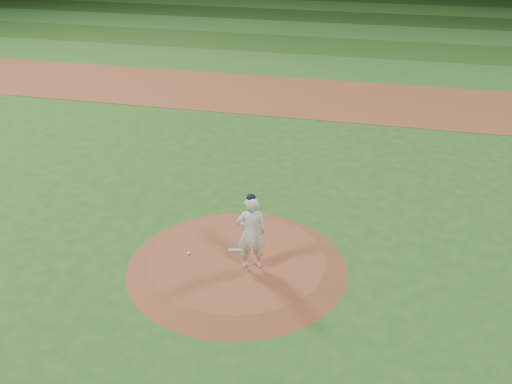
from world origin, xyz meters
TOP-DOWN VIEW (x-y plane):
  - ground at (0.00, 0.00)m, footprint 120.00×120.00m
  - infield_dirt_band at (0.00, 14.00)m, footprint 70.00×6.00m
  - outfield_stripe_0 at (0.00, 19.50)m, footprint 70.00×5.00m
  - outfield_stripe_1 at (0.00, 24.50)m, footprint 70.00×5.00m
  - outfield_stripe_2 at (0.00, 29.50)m, footprint 70.00×5.00m
  - outfield_stripe_3 at (0.00, 34.50)m, footprint 70.00×5.00m
  - outfield_stripe_4 at (0.00, 39.50)m, footprint 70.00×5.00m
  - pitchers_mound at (0.00, 0.00)m, footprint 5.50×5.50m
  - pitching_rubber at (-0.06, 0.34)m, footprint 0.53×0.25m
  - rosin_bag at (-1.24, -0.11)m, footprint 0.10×0.10m
  - pitcher_on_mound at (0.43, -0.28)m, footprint 0.80×0.65m

SIDE VIEW (x-z plane):
  - ground at x=0.00m, z-range 0.00..0.00m
  - outfield_stripe_0 at x=0.00m, z-range 0.00..0.02m
  - outfield_stripe_1 at x=0.00m, z-range 0.00..0.02m
  - outfield_stripe_2 at x=0.00m, z-range 0.00..0.02m
  - outfield_stripe_3 at x=0.00m, z-range 0.00..0.02m
  - outfield_stripe_4 at x=0.00m, z-range 0.00..0.02m
  - infield_dirt_band at x=0.00m, z-range 0.00..0.02m
  - pitchers_mound at x=0.00m, z-range 0.00..0.25m
  - pitching_rubber at x=-0.06m, z-range 0.25..0.28m
  - rosin_bag at x=-1.24m, z-range 0.25..0.31m
  - pitcher_on_mound at x=0.43m, z-range 0.23..2.21m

